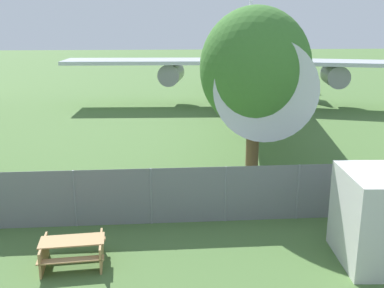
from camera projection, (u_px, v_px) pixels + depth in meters
perimeter_fence at (151, 196)px, 15.21m from camera, size 56.07×0.07×1.99m
airplane at (253, 56)px, 35.35m from camera, size 31.16×39.02×12.13m
picnic_bench_open_grass at (73, 249)px, 12.72m from camera, size 1.89×1.53×0.76m
tree_near_hangar at (255, 69)px, 18.07m from camera, size 4.48×4.48×7.39m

